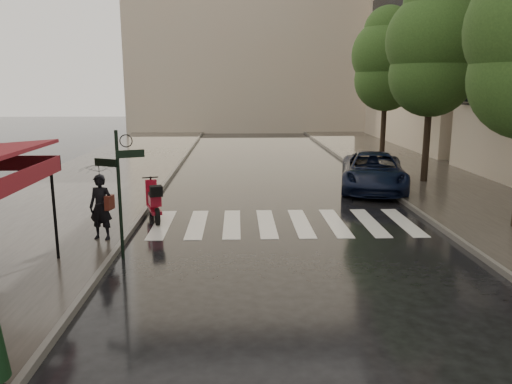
{
  "coord_description": "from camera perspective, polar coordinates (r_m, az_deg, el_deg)",
  "views": [
    {
      "loc": [
        1.59,
        -8.56,
        4.1
      ],
      "look_at": [
        2.06,
        4.04,
        1.4
      ],
      "focal_mm": 35.0,
      "sensor_mm": 36.0,
      "label": 1
    }
  ],
  "objects": [
    {
      "name": "curb_far",
      "position": [
        21.76,
        13.54,
        1.08
      ],
      "size": [
        0.12,
        60.0,
        0.16
      ],
      "primitive_type": "cube",
      "color": "#595651",
      "rests_on": "ground"
    },
    {
      "name": "signpost",
      "position": [
        12.11,
        -15.37,
        0.85
      ],
      "size": [
        1.17,
        0.29,
        3.1
      ],
      "color": "black",
      "rests_on": "ground"
    },
    {
      "name": "backdrop_building",
      "position": [
        46.96,
        -0.41,
        19.3
      ],
      "size": [
        22.0,
        6.0,
        20.0
      ],
      "primitive_type": "cube",
      "color": "#BBA68F",
      "rests_on": "ground"
    },
    {
      "name": "tree_mid",
      "position": [
        22.08,
        19.59,
        15.29
      ],
      "size": [
        3.8,
        3.8,
        8.34
      ],
      "color": "black",
      "rests_on": "sidewalk_far"
    },
    {
      "name": "sidewalk_far",
      "position": [
        22.68,
        20.37,
        1.06
      ],
      "size": [
        5.5,
        60.0,
        0.12
      ],
      "primitive_type": "cube",
      "color": "#38332D",
      "rests_on": "ground"
    },
    {
      "name": "parked_car",
      "position": [
        20.48,
        13.24,
        2.3
      ],
      "size": [
        3.5,
        5.69,
        1.47
      ],
      "primitive_type": "imported",
      "rotation": [
        0.0,
        0.0,
        -0.21
      ],
      "color": "black",
      "rests_on": "ground"
    },
    {
      "name": "tree_far",
      "position": [
        28.77,
        14.73,
        14.4
      ],
      "size": [
        3.8,
        3.8,
        8.16
      ],
      "color": "black",
      "rests_on": "sidewalk_far"
    },
    {
      "name": "curb_near",
      "position": [
        21.17,
        -10.34,
        0.92
      ],
      "size": [
        0.12,
        60.0,
        0.16
      ],
      "primitive_type": "cube",
      "color": "#595651",
      "rests_on": "ground"
    },
    {
      "name": "crosswalk",
      "position": [
        15.19,
        3.2,
        -3.57
      ],
      "size": [
        7.85,
        3.2,
        0.01
      ],
      "color": "silver",
      "rests_on": "ground"
    },
    {
      "name": "sidewalk_near",
      "position": [
        21.82,
        -18.29,
        0.8
      ],
      "size": [
        6.0,
        60.0,
        0.12
      ],
      "primitive_type": "cube",
      "color": "#38332D",
      "rests_on": "ground"
    },
    {
      "name": "haussmann_far",
      "position": [
        38.0,
        22.28,
        19.02
      ],
      "size": [
        8.0,
        16.0,
        18.5
      ],
      "primitive_type": "cube",
      "color": "#BBA68F",
      "rests_on": "ground"
    },
    {
      "name": "pedestrian_with_umbrella",
      "position": [
        13.5,
        -17.5,
        1.6
      ],
      "size": [
        1.23,
        1.25,
        2.49
      ],
      "rotation": [
        0.0,
        0.0,
        -0.23
      ],
      "color": "black",
      "rests_on": "sidewalk_near"
    },
    {
      "name": "ground",
      "position": [
        9.63,
        -11.73,
        -13.39
      ],
      "size": [
        120.0,
        120.0,
        0.0
      ],
      "primitive_type": "plane",
      "color": "black",
      "rests_on": "ground"
    },
    {
      "name": "scooter",
      "position": [
        15.72,
        -11.57,
        -1.12
      ],
      "size": [
        0.84,
        1.84,
        1.25
      ],
      "rotation": [
        0.0,
        0.0,
        0.3
      ],
      "color": "black",
      "rests_on": "ground"
    }
  ]
}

